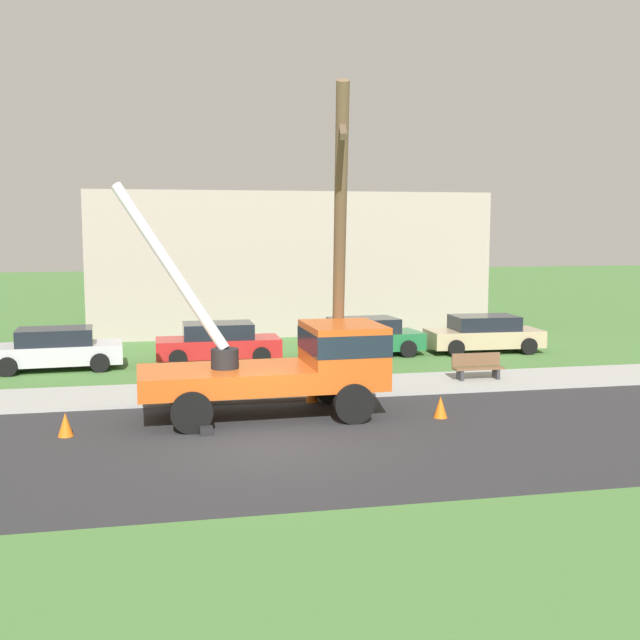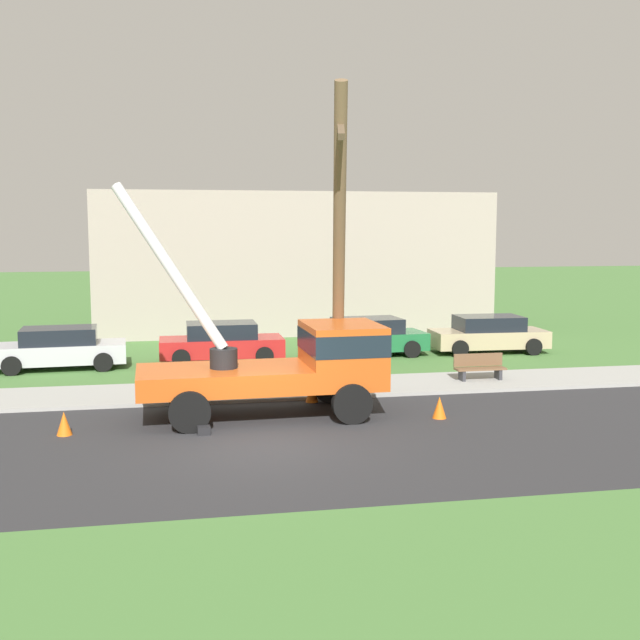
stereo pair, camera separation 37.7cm
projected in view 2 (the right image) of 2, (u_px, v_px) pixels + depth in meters
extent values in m
plane|color=#477538|center=(228.00, 357.00, 29.13)|extent=(120.00, 120.00, 0.00)
cube|color=#2B2B2D|center=(267.00, 444.00, 17.42)|extent=(80.00, 8.45, 0.01)
cube|color=#9E9E99|center=(244.00, 391.00, 22.93)|extent=(80.00, 2.86, 0.10)
cube|color=#C65119|center=(223.00, 379.00, 19.69)|extent=(4.36, 2.51, 0.55)
cube|color=#C65119|center=(342.00, 354.00, 20.29)|extent=(1.96, 2.45, 1.60)
cube|color=#19232D|center=(342.00, 341.00, 20.24)|extent=(1.98, 2.47, 0.56)
cylinder|color=black|center=(224.00, 358.00, 19.63)|extent=(0.70, 0.70, 0.50)
cylinder|color=silver|center=(169.00, 266.00, 19.72)|extent=(2.92, 1.59, 4.26)
cube|color=black|center=(204.00, 430.00, 18.27)|extent=(0.31, 0.31, 0.20)
cube|color=black|center=(196.00, 403.00, 21.08)|extent=(0.31, 0.31, 0.20)
cylinder|color=black|center=(352.00, 404.00, 19.24)|extent=(1.00, 0.30, 1.00)
cylinder|color=black|center=(330.00, 385.00, 21.57)|extent=(1.00, 0.30, 1.00)
cylinder|color=black|center=(190.00, 412.00, 18.40)|extent=(1.00, 0.30, 1.00)
cylinder|color=black|center=(185.00, 391.00, 20.72)|extent=(1.00, 0.30, 1.00)
cylinder|color=brown|center=(339.00, 254.00, 20.48)|extent=(1.05, 3.86, 8.38)
cube|color=brown|center=(341.00, 126.00, 18.75)|extent=(0.48, 1.71, 0.86)
cone|color=orange|center=(439.00, 407.00, 19.80)|extent=(0.36, 0.36, 0.56)
cone|color=orange|center=(64.00, 423.00, 18.18)|extent=(0.36, 0.36, 0.56)
cone|color=orange|center=(312.00, 392.00, 21.63)|extent=(0.36, 0.36, 0.56)
cube|color=#B7B7BF|center=(60.00, 353.00, 26.70)|extent=(4.50, 2.06, 0.65)
cube|color=black|center=(59.00, 336.00, 26.63)|extent=(2.56, 1.80, 0.55)
cylinder|color=black|center=(103.00, 362.00, 26.22)|extent=(0.64, 0.22, 0.64)
cylinder|color=black|center=(104.00, 354.00, 27.95)|extent=(0.64, 0.22, 0.64)
cylinder|color=black|center=(11.00, 366.00, 25.50)|extent=(0.64, 0.22, 0.64)
cylinder|color=black|center=(18.00, 357.00, 27.24)|extent=(0.64, 0.22, 0.64)
cube|color=#B21E1E|center=(222.00, 347.00, 28.09)|extent=(4.40, 1.81, 0.65)
cube|color=black|center=(221.00, 330.00, 28.02)|extent=(2.47, 1.66, 0.55)
cylinder|color=black|center=(265.00, 356.00, 27.50)|extent=(0.64, 0.22, 0.64)
cylinder|color=black|center=(259.00, 348.00, 29.26)|extent=(0.64, 0.22, 0.64)
cylinder|color=black|center=(181.00, 358.00, 26.97)|extent=(0.64, 0.22, 0.64)
cylinder|color=black|center=(181.00, 350.00, 28.73)|extent=(0.64, 0.22, 0.64)
cube|color=#1E6638|center=(367.00, 341.00, 29.46)|extent=(4.53, 2.14, 0.65)
cube|color=black|center=(367.00, 325.00, 29.39)|extent=(2.59, 1.84, 0.55)
cylinder|color=black|center=(412.00, 349.00, 29.01)|extent=(0.64, 0.22, 0.64)
cylinder|color=black|center=(395.00, 342.00, 30.73)|extent=(0.64, 0.22, 0.64)
cylinder|color=black|center=(337.00, 352.00, 28.24)|extent=(0.64, 0.22, 0.64)
cylinder|color=black|center=(324.00, 345.00, 29.97)|extent=(0.64, 0.22, 0.64)
cube|color=tan|center=(488.00, 338.00, 30.19)|extent=(4.46, 1.95, 0.65)
cube|color=black|center=(489.00, 323.00, 30.12)|extent=(2.52, 1.74, 0.55)
cylinder|color=black|center=(533.00, 347.00, 29.56)|extent=(0.64, 0.22, 0.64)
cylinder|color=black|center=(515.00, 340.00, 31.32)|extent=(0.64, 0.22, 0.64)
cylinder|color=black|center=(460.00, 349.00, 29.12)|extent=(0.64, 0.22, 0.64)
cylinder|color=black|center=(445.00, 342.00, 30.88)|extent=(0.64, 0.22, 0.64)
cube|color=brown|center=(480.00, 369.00, 24.26)|extent=(1.60, 0.44, 0.06)
cube|color=brown|center=(478.00, 360.00, 24.43)|extent=(1.60, 0.06, 0.40)
cube|color=#333338|center=(462.00, 377.00, 24.18)|extent=(0.10, 0.40, 0.45)
cube|color=#333338|center=(498.00, 375.00, 24.40)|extent=(0.10, 0.40, 0.45)
cube|color=#A5998C|center=(292.00, 262.00, 37.04)|extent=(18.00, 6.00, 6.40)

